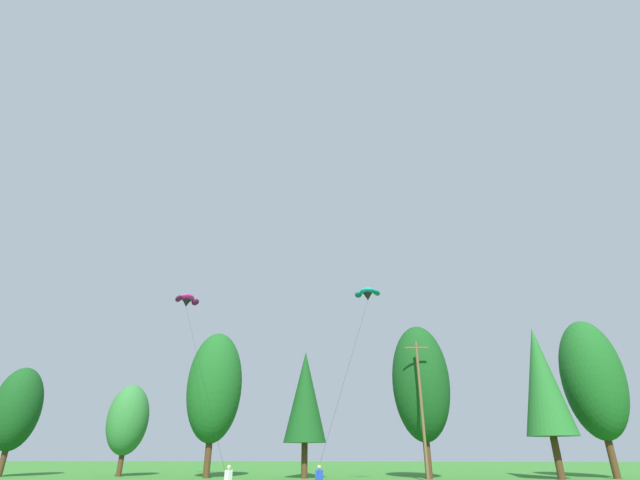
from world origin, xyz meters
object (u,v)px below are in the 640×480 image
Objects in this scene: kite_flyer_near at (228,479)px; parafoil_kite_mid_teal at (367,294)px; kite_flyer_mid at (319,479)px; parafoil_kite_high_magenta at (187,300)px; utility_pole at (421,404)px.

kite_flyer_near is 19.22m from parafoil_kite_mid_teal.
parafoil_kite_high_magenta reaches higher than kite_flyer_mid.
parafoil_kite_high_magenta reaches higher than utility_pole.
kite_flyer_near is 1.00× the size of kite_flyer_mid.
kite_flyer_near is 27.14m from parafoil_kite_high_magenta.
parafoil_kite_high_magenta is 21.25m from parafoil_kite_mid_teal.
kite_flyer_near is at bearing -129.46° from parafoil_kite_mid_teal.
parafoil_kite_mid_teal reaches higher than utility_pole.
parafoil_kite_high_magenta is (-10.83, 18.81, 16.30)m from kite_flyer_near.
utility_pole is 7.09× the size of kite_flyer_mid.
utility_pole is at bearing 63.20° from kite_flyer_mid.
parafoil_kite_high_magenta is at bearing 174.94° from utility_pole.
kite_flyer_near and kite_flyer_mid have the same top height.
kite_flyer_mid is 0.08× the size of parafoil_kite_high_magenta.
kite_flyer_near is 4.97m from kite_flyer_mid.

